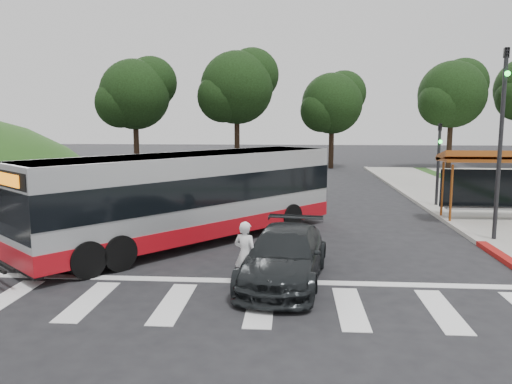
{
  "coord_description": "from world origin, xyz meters",
  "views": [
    {
      "loc": [
        2.69,
        -15.75,
        4.15
      ],
      "look_at": [
        1.38,
        1.89,
        1.6
      ],
      "focal_mm": 35.0,
      "sensor_mm": 36.0,
      "label": 1
    }
  ],
  "objects": [
    {
      "name": "ground",
      "position": [
        0.0,
        0.0,
        0.0
      ],
      "size": [
        140.0,
        140.0,
        0.0
      ],
      "primitive_type": "plane",
      "color": "black",
      "rests_on": "ground"
    },
    {
      "name": "sidewalk_east",
      "position": [
        11.0,
        8.0,
        0.06
      ],
      "size": [
        4.0,
        40.0,
        0.12
      ],
      "primitive_type": "cube",
      "color": "gray",
      "rests_on": "ground"
    },
    {
      "name": "curb_east",
      "position": [
        9.0,
        8.0,
        0.07
      ],
      "size": [
        0.3,
        40.0,
        0.15
      ],
      "primitive_type": "cube",
      "color": "#9E9991",
      "rests_on": "ground"
    },
    {
      "name": "crosswalk_ladder",
      "position": [
        0.0,
        -5.0,
        0.01
      ],
      "size": [
        18.0,
        2.6,
        0.01
      ],
      "primitive_type": "cube",
      "color": "silver",
      "rests_on": "ground"
    },
    {
      "name": "bus_shelter",
      "position": [
        10.8,
        5.1,
        2.35
      ],
      "size": [
        4.2,
        1.6,
        2.86
      ],
      "color": "brown",
      "rests_on": "sidewalk_east"
    },
    {
      "name": "traffic_signal_ne_tall",
      "position": [
        9.6,
        1.49,
        3.88
      ],
      "size": [
        0.18,
        0.37,
        6.5
      ],
      "color": "black",
      "rests_on": "ground"
    },
    {
      "name": "traffic_signal_ne_short",
      "position": [
        9.6,
        8.49,
        2.48
      ],
      "size": [
        0.18,
        0.37,
        4.0
      ],
      "color": "black",
      "rests_on": "ground"
    },
    {
      "name": "tree_ne_a",
      "position": [
        16.08,
        28.06,
        6.39
      ],
      "size": [
        6.16,
        5.74,
        9.3
      ],
      "color": "black",
      "rests_on": "parking_lot"
    },
    {
      "name": "tree_north_a",
      "position": [
        -1.92,
        26.07,
        6.92
      ],
      "size": [
        6.6,
        6.15,
        10.17
      ],
      "color": "black",
      "rests_on": "ground"
    },
    {
      "name": "tree_north_b",
      "position": [
        6.07,
        28.06,
        5.66
      ],
      "size": [
        5.72,
        5.33,
        8.43
      ],
      "color": "black",
      "rests_on": "ground"
    },
    {
      "name": "tree_north_c",
      "position": [
        -9.92,
        24.06,
        6.29
      ],
      "size": [
        6.16,
        5.74,
        9.3
      ],
      "color": "black",
      "rests_on": "ground"
    },
    {
      "name": "transit_bus",
      "position": [
        -0.72,
        0.8,
        1.52
      ],
      "size": [
        9.56,
        10.58,
        3.03
      ],
      "primitive_type": null,
      "rotation": [
        0.0,
        0.0,
        -0.71
      ],
      "color": "#AAACAE",
      "rests_on": "ground"
    },
    {
      "name": "pedestrian",
      "position": [
        1.53,
        -3.72,
        0.84
      ],
      "size": [
        0.72,
        0.61,
        1.67
      ],
      "primitive_type": "imported",
      "rotation": [
        0.0,
        0.0,
        2.74
      ],
      "color": "silver",
      "rests_on": "ground"
    },
    {
      "name": "dark_sedan",
      "position": [
        2.5,
        -3.26,
        0.69
      ],
      "size": [
        2.55,
        4.98,
        1.38
      ],
      "primitive_type": "imported",
      "rotation": [
        0.0,
        0.0,
        -0.13
      ],
      "color": "black",
      "rests_on": "ground"
    }
  ]
}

